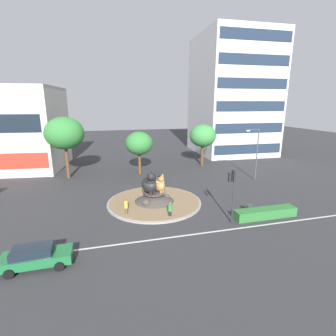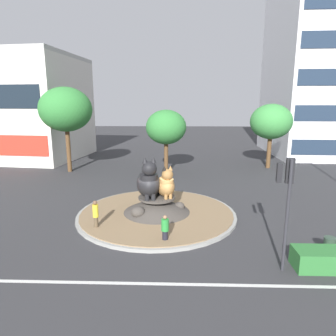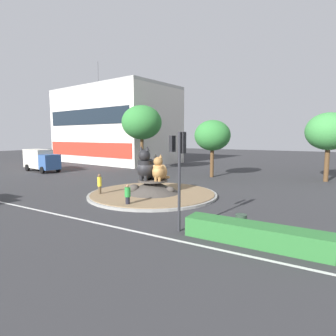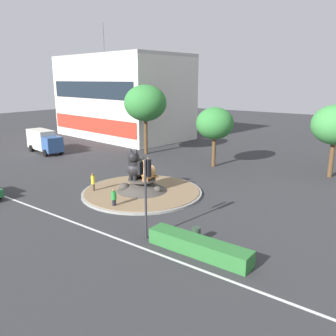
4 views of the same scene
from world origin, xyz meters
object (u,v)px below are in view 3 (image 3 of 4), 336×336
at_px(cat_statue_black, 147,167).
at_px(shophouse_block, 115,126).
at_px(delivery_box_truck, 41,160).
at_px(litter_bin, 241,223).
at_px(traffic_light_mast, 179,159).
at_px(third_tree_left, 212,136).
at_px(cat_statue_tabby, 159,171).
at_px(broadleaf_tree_behind_island, 142,123).
at_px(pedestrian_yellow_shirt, 100,184).
at_px(pedestrian_green_shirt, 128,196).
at_px(second_tree_near_tower, 329,132).

height_order(cat_statue_black, shophouse_block, shophouse_block).
xyz_separation_m(delivery_box_truck, litter_bin, (30.35, -10.12, -1.15)).
height_order(traffic_light_mast, delivery_box_truck, traffic_light_mast).
relative_size(shophouse_block, third_tree_left, 3.55).
height_order(cat_statue_tabby, broadleaf_tree_behind_island, broadleaf_tree_behind_island).
bearing_deg(pedestrian_yellow_shirt, shophouse_block, -84.16).
relative_size(broadleaf_tree_behind_island, litter_bin, 9.88).
bearing_deg(litter_bin, pedestrian_green_shirt, 173.11).
relative_size(cat_statue_black, second_tree_near_tower, 0.42).
relative_size(cat_statue_black, pedestrian_green_shirt, 1.93).
height_order(traffic_light_mast, pedestrian_yellow_shirt, traffic_light_mast).
relative_size(traffic_light_mast, broadleaf_tree_behind_island, 0.56).
distance_m(pedestrian_yellow_shirt, delivery_box_truck, 19.94).
xyz_separation_m(cat_statue_black, shophouse_block, (-22.33, 21.50, 4.39)).
relative_size(traffic_light_mast, shophouse_block, 0.21).
relative_size(shophouse_block, second_tree_near_tower, 3.26).
distance_m(cat_statue_black, second_tree_near_tower, 19.75).
xyz_separation_m(pedestrian_green_shirt, delivery_box_truck, (-22.41, 9.16, 0.79)).
bearing_deg(shophouse_block, delivery_box_truck, -79.38).
xyz_separation_m(cat_statue_black, cat_statue_tabby, (1.09, 0.16, -0.22)).
height_order(traffic_light_mast, third_tree_left, third_tree_left).
xyz_separation_m(broadleaf_tree_behind_island, pedestrian_yellow_shirt, (6.98, -15.17, -5.59)).
height_order(pedestrian_green_shirt, delivery_box_truck, delivery_box_truck).
height_order(traffic_light_mast, litter_bin, traffic_light_mast).
bearing_deg(shophouse_block, pedestrian_yellow_shirt, -44.23).
bearing_deg(shophouse_block, second_tree_near_tower, -3.65).
distance_m(delivery_box_truck, litter_bin, 32.01).
bearing_deg(cat_statue_black, broadleaf_tree_behind_island, -155.29).
bearing_deg(third_tree_left, pedestrian_green_shirt, -88.06).
distance_m(pedestrian_green_shirt, litter_bin, 8.00).
height_order(second_tree_near_tower, litter_bin, second_tree_near_tower).
relative_size(third_tree_left, litter_bin, 7.32).
bearing_deg(pedestrian_yellow_shirt, cat_statue_black, -171.59).
relative_size(cat_statue_black, shophouse_block, 0.13).
bearing_deg(traffic_light_mast, broadleaf_tree_behind_island, 50.45).
bearing_deg(cat_statue_black, cat_statue_tabby, 85.23).
height_order(broadleaf_tree_behind_island, litter_bin, broadleaf_tree_behind_island).
height_order(second_tree_near_tower, third_tree_left, second_tree_near_tower).
distance_m(cat_statue_tabby, broadleaf_tree_behind_island, 17.19).
xyz_separation_m(cat_statue_black, delivery_box_truck, (-21.20, 5.18, -0.66)).
relative_size(second_tree_near_tower, pedestrian_green_shirt, 4.62).
relative_size(second_tree_near_tower, third_tree_left, 1.09).
height_order(cat_statue_tabby, pedestrian_yellow_shirt, cat_statue_tabby).
height_order(cat_statue_tabby, litter_bin, cat_statue_tabby).
distance_m(pedestrian_green_shirt, delivery_box_truck, 24.22).
relative_size(third_tree_left, delivery_box_truck, 0.96).
xyz_separation_m(shophouse_block, litter_bin, (31.48, -26.44, -6.19)).
distance_m(broadleaf_tree_behind_island, pedestrian_green_shirt, 20.77).
bearing_deg(third_tree_left, litter_bin, -63.54).
bearing_deg(pedestrian_green_shirt, cat_statue_black, 173.31).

